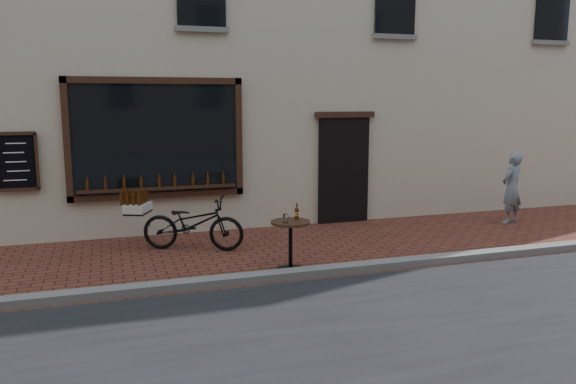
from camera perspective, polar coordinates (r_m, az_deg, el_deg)
name	(u,v)px	position (r m, az deg, el deg)	size (l,w,h in m)	color
ground	(318,280)	(8.19, 3.04, -8.92)	(90.00, 90.00, 0.00)	#5C2B1D
kerb	(313,272)	(8.35, 2.54, -8.12)	(90.00, 0.25, 0.12)	slate
cargo_bicycle	(191,223)	(9.79, -9.83, -3.10)	(2.11, 1.34, 0.99)	black
bistro_table	(291,235)	(8.47, 0.27, -4.42)	(0.60, 0.60, 1.02)	black
pedestrian	(512,188)	(12.60, 21.78, 0.39)	(0.54, 0.36, 1.49)	slate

